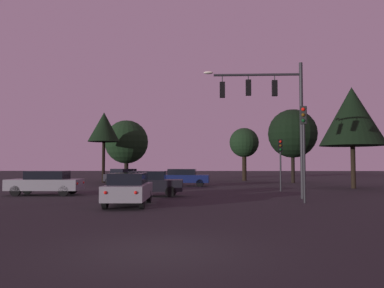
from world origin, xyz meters
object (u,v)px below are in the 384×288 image
(car_nearside_lane, at_px, (129,189))
(car_far_lane, at_px, (123,177))
(car_crossing_left, at_px, (149,183))
(car_crossing_right, at_px, (46,182))
(traffic_light_corner_right, at_px, (280,154))
(tree_behind_sign, at_px, (292,134))
(car_parked_lot, at_px, (183,177))
(tree_left_far, at_px, (352,116))
(tree_right_cluster, at_px, (127,142))
(traffic_signal_mast_arm, at_px, (272,105))
(traffic_light_corner_left, at_px, (304,135))
(tree_center_horizon, at_px, (104,127))
(tree_lot_edge, at_px, (244,143))

(car_nearside_lane, xyz_separation_m, car_far_lane, (-3.96, 17.92, -0.00))
(car_crossing_left, relative_size, car_crossing_right, 0.90)
(traffic_light_corner_right, height_order, car_nearside_lane, traffic_light_corner_right)
(car_far_lane, distance_m, tree_behind_sign, 18.16)
(car_crossing_left, bearing_deg, car_parked_lot, 82.21)
(traffic_light_corner_right, distance_m, car_crossing_left, 10.08)
(car_parked_lot, distance_m, tree_behind_sign, 13.55)
(traffic_light_corner_right, bearing_deg, tree_left_far, 29.17)
(car_far_lane, bearing_deg, tree_right_cluster, 99.13)
(traffic_light_corner_right, bearing_deg, tree_right_cluster, 128.97)
(traffic_signal_mast_arm, bearing_deg, traffic_light_corner_left, -65.76)
(traffic_light_corner_right, height_order, tree_left_far, tree_left_far)
(car_crossing_left, height_order, tree_center_horizon, tree_center_horizon)
(car_nearside_lane, distance_m, car_crossing_right, 8.79)
(car_parked_lot, xyz_separation_m, tree_lot_edge, (6.68, 11.53, 3.68))
(car_far_lane, distance_m, tree_lot_edge, 16.49)
(traffic_light_corner_left, xyz_separation_m, car_nearside_lane, (-8.55, -1.42, -2.62))
(traffic_light_corner_left, xyz_separation_m, car_parked_lot, (-6.79, 15.21, -2.62))
(traffic_light_corner_right, distance_m, tree_right_cluster, 23.36)
(traffic_light_corner_left, distance_m, car_nearside_lane, 9.05)
(traffic_signal_mast_arm, height_order, traffic_light_corner_right, traffic_signal_mast_arm)
(car_crossing_left, relative_size, car_parked_lot, 0.87)
(traffic_light_corner_right, relative_size, car_crossing_right, 0.82)
(traffic_signal_mast_arm, height_order, car_far_lane, traffic_signal_mast_arm)
(car_crossing_right, relative_size, car_far_lane, 1.08)
(traffic_light_corner_right, relative_size, car_parked_lot, 0.80)
(tree_center_horizon, xyz_separation_m, tree_lot_edge, (15.45, 5.32, -1.39))
(traffic_signal_mast_arm, bearing_deg, car_far_lane, 129.10)
(traffic_signal_mast_arm, distance_m, car_parked_lot, 14.65)
(car_nearside_lane, bearing_deg, tree_lot_edge, 73.31)
(traffic_light_corner_left, height_order, tree_right_cluster, tree_right_cluster)
(traffic_signal_mast_arm, distance_m, car_crossing_right, 14.69)
(car_nearside_lane, distance_m, tree_behind_sign, 26.67)
(traffic_light_corner_left, bearing_deg, car_parked_lot, 114.05)
(car_crossing_right, xyz_separation_m, car_far_lane, (2.43, 11.87, -0.00))
(traffic_light_corner_right, relative_size, tree_center_horizon, 0.50)
(tree_left_far, distance_m, tree_center_horizon, 24.46)
(traffic_light_corner_left, xyz_separation_m, tree_lot_edge, (-0.11, 26.74, 1.06))
(tree_lot_edge, bearing_deg, tree_behind_sign, -49.40)
(car_nearside_lane, relative_size, tree_center_horizon, 0.60)
(traffic_signal_mast_arm, bearing_deg, traffic_light_corner_right, 74.71)
(tree_center_horizon, bearing_deg, car_crossing_left, -67.46)
(car_nearside_lane, distance_m, tree_right_cluster, 28.78)
(traffic_signal_mast_arm, distance_m, car_far_lane, 18.62)
(tree_right_cluster, bearing_deg, traffic_light_corner_left, -62.00)
(tree_lot_edge, bearing_deg, traffic_light_corner_left, -89.77)
(car_crossing_left, relative_size, car_far_lane, 0.97)
(traffic_light_corner_right, bearing_deg, car_crossing_left, -153.17)
(traffic_signal_mast_arm, distance_m, tree_lot_edge, 24.29)
(traffic_signal_mast_arm, bearing_deg, tree_lot_edge, 87.61)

